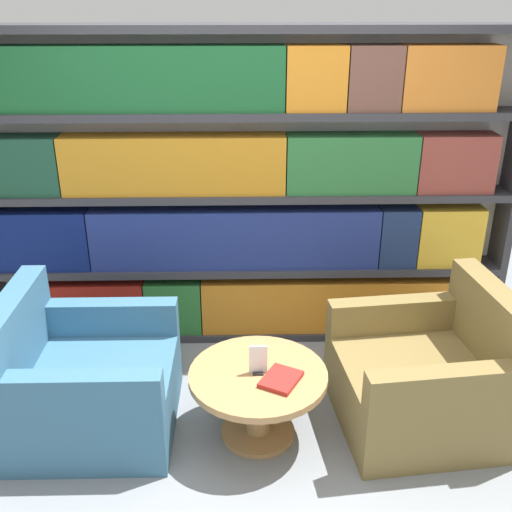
# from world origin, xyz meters

# --- Properties ---
(ground_plane) EXTENTS (14.00, 14.00, 0.00)m
(ground_plane) POSITION_xyz_m (0.00, 0.00, 0.00)
(ground_plane) COLOR gray
(bookshelf) EXTENTS (3.59, 0.30, 2.13)m
(bookshelf) POSITION_xyz_m (-0.01, 1.34, 1.05)
(bookshelf) COLOR silver
(bookshelf) RESTS_ON ground_plane
(armchair_left) EXTENTS (0.91, 0.87, 0.82)m
(armchair_left) POSITION_xyz_m (-0.92, 0.32, 0.28)
(armchair_left) COLOR #386684
(armchair_left) RESTS_ON ground_plane
(armchair_right) EXTENTS (1.00, 0.96, 0.82)m
(armchair_right) POSITION_xyz_m (1.03, 0.32, 0.28)
(armchair_right) COLOR olive
(armchair_right) RESTS_ON ground_plane
(coffee_table) EXTENTS (0.76, 0.76, 0.42)m
(coffee_table) POSITION_xyz_m (0.05, 0.21, 0.30)
(coffee_table) COLOR #AD7F4C
(coffee_table) RESTS_ON ground_plane
(table_sign) EXTENTS (0.10, 0.06, 0.17)m
(table_sign) POSITION_xyz_m (0.05, 0.21, 0.49)
(table_sign) COLOR black
(table_sign) RESTS_ON coffee_table
(stray_book) EXTENTS (0.26, 0.28, 0.02)m
(stray_book) POSITION_xyz_m (0.17, 0.13, 0.43)
(stray_book) COLOR maroon
(stray_book) RESTS_ON coffee_table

